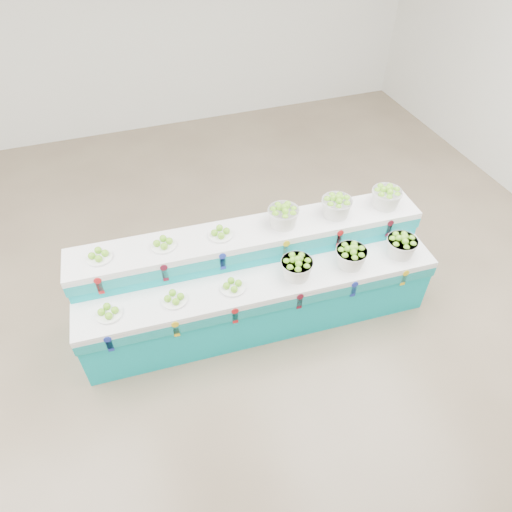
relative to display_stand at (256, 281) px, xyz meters
name	(u,v)px	position (x,y,z in m)	size (l,w,h in m)	color
ground	(204,350)	(-0.68, -0.32, -0.51)	(10.00, 10.00, 0.00)	brown
back_wall	(111,6)	(-0.68, 4.68, 1.49)	(10.00, 10.00, 0.00)	silver
display_stand	(256,281)	(0.00, 0.00, 0.00)	(3.66, 0.94, 1.02)	#0BAEB7
plate_lower_left	(108,311)	(-1.48, -0.15, 0.26)	(0.25, 0.25, 0.09)	white
plate_lower_mid	(174,298)	(-0.88, -0.18, 0.26)	(0.25, 0.25, 0.09)	white
plate_lower_right	(233,285)	(-0.31, -0.21, 0.26)	(0.25, 0.25, 0.09)	white
basket_lower_left	(297,267)	(0.34, -0.24, 0.32)	(0.32, 0.32, 0.23)	silver
basket_lower_mid	(351,256)	(0.92, -0.27, 0.32)	(0.32, 0.32, 0.23)	silver
basket_lower_right	(401,245)	(1.48, -0.30, 0.32)	(0.32, 0.32, 0.23)	silver
plate_upper_left	(99,255)	(-1.46, 0.30, 0.56)	(0.25, 0.25, 0.09)	white
plate_upper_mid	(163,243)	(-0.85, 0.27, 0.56)	(0.25, 0.25, 0.09)	white
plate_upper_right	(220,232)	(-0.29, 0.24, 0.56)	(0.25, 0.25, 0.09)	white
basket_upper_left	(283,215)	(0.36, 0.21, 0.62)	(0.32, 0.32, 0.23)	silver
basket_upper_mid	(337,206)	(0.94, 0.18, 0.62)	(0.32, 0.32, 0.23)	silver
basket_upper_right	(386,197)	(1.51, 0.15, 0.62)	(0.32, 0.32, 0.23)	silver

